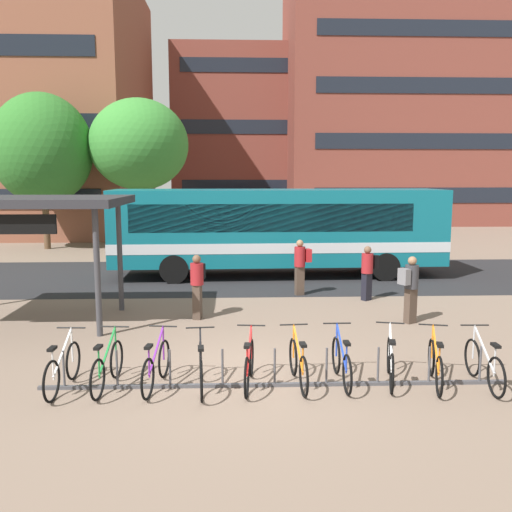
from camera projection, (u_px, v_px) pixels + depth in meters
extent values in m
plane|color=#7A6656|center=(246.00, 374.00, 10.31)|extent=(200.00, 200.00, 0.00)
cube|color=#232326|center=(240.00, 276.00, 20.30)|extent=(80.00, 7.20, 0.01)
cube|color=#0F6070|center=(278.00, 226.00, 20.08)|extent=(12.06, 2.84, 2.70)
cube|color=silver|center=(278.00, 244.00, 20.18)|extent=(12.08, 2.86, 0.36)
cube|color=black|center=(424.00, 195.00, 20.26)|extent=(1.05, 2.32, 0.40)
cube|color=black|center=(437.00, 218.00, 20.42)|extent=(0.13, 2.19, 1.40)
cube|color=black|center=(267.00, 213.00, 21.23)|extent=(9.84, 0.29, 0.97)
cube|color=black|center=(273.00, 218.00, 18.77)|extent=(9.84, 0.29, 0.97)
cylinder|color=black|center=(368.00, 257.00, 21.66)|extent=(1.01, 0.32, 1.00)
cylinder|color=black|center=(385.00, 267.00, 19.37)|extent=(1.01, 0.32, 1.00)
cylinder|color=black|center=(179.00, 259.00, 21.18)|extent=(1.01, 0.32, 1.00)
cylinder|color=black|center=(174.00, 269.00, 18.90)|extent=(1.01, 0.32, 1.00)
cube|color=#47474C|center=(275.00, 385.00, 9.71)|extent=(8.30, 0.13, 0.06)
cylinder|color=#47474C|center=(64.00, 370.00, 9.54)|extent=(0.04, 0.04, 0.70)
cylinder|color=#47474C|center=(117.00, 369.00, 9.57)|extent=(0.04, 0.04, 0.70)
cylinder|color=#47474C|center=(170.00, 369.00, 9.60)|extent=(0.04, 0.04, 0.70)
cylinder|color=#47474C|center=(222.00, 368.00, 9.63)|extent=(0.04, 0.04, 0.70)
cylinder|color=#47474C|center=(275.00, 367.00, 9.66)|extent=(0.04, 0.04, 0.70)
cylinder|color=#47474C|center=(327.00, 367.00, 9.69)|extent=(0.04, 0.04, 0.70)
cylinder|color=#47474C|center=(378.00, 366.00, 9.72)|extent=(0.04, 0.04, 0.70)
cylinder|color=#47474C|center=(429.00, 366.00, 9.76)|extent=(0.04, 0.04, 0.70)
cylinder|color=#47474C|center=(480.00, 365.00, 9.79)|extent=(0.04, 0.04, 0.70)
torus|color=black|center=(73.00, 361.00, 10.01)|extent=(0.09, 0.71, 0.70)
torus|color=black|center=(51.00, 381.00, 9.00)|extent=(0.09, 0.71, 0.70)
cube|color=silver|center=(62.00, 353.00, 9.48)|extent=(0.09, 0.92, 0.58)
cylinder|color=silver|center=(53.00, 364.00, 9.06)|extent=(0.03, 0.03, 0.55)
cube|color=black|center=(52.00, 349.00, 9.03)|extent=(0.11, 0.23, 0.05)
cylinder|color=silver|center=(72.00, 344.00, 9.95)|extent=(0.03, 0.03, 0.65)
cylinder|color=black|center=(71.00, 328.00, 9.90)|extent=(0.52, 0.06, 0.03)
torus|color=black|center=(117.00, 359.00, 10.09)|extent=(0.11, 0.70, 0.70)
torus|color=black|center=(97.00, 380.00, 9.08)|extent=(0.11, 0.70, 0.70)
cube|color=#1E7F38|center=(107.00, 351.00, 9.56)|extent=(0.12, 0.92, 0.58)
cylinder|color=#1E7F38|center=(99.00, 362.00, 9.14)|extent=(0.03, 0.03, 0.55)
cube|color=black|center=(98.00, 347.00, 9.10)|extent=(0.12, 0.23, 0.05)
cylinder|color=#1E7F38|center=(116.00, 343.00, 10.02)|extent=(0.04, 0.04, 0.65)
cylinder|color=black|center=(115.00, 327.00, 9.98)|extent=(0.52, 0.08, 0.03)
torus|color=black|center=(164.00, 359.00, 10.12)|extent=(0.14, 0.70, 0.70)
torus|color=black|center=(148.00, 379.00, 9.11)|extent=(0.14, 0.70, 0.70)
cube|color=#702893|center=(156.00, 351.00, 9.59)|extent=(0.16, 0.92, 0.58)
cylinder|color=#702893|center=(149.00, 362.00, 9.17)|extent=(0.03, 0.03, 0.55)
cube|color=black|center=(149.00, 347.00, 9.13)|extent=(0.13, 0.23, 0.05)
cylinder|color=#702893|center=(163.00, 343.00, 10.05)|extent=(0.04, 0.04, 0.65)
cylinder|color=black|center=(163.00, 326.00, 10.00)|extent=(0.52, 0.10, 0.03)
torus|color=black|center=(201.00, 360.00, 10.03)|extent=(0.09, 0.71, 0.70)
torus|color=black|center=(201.00, 381.00, 9.02)|extent=(0.09, 0.71, 0.70)
cube|color=black|center=(201.00, 352.00, 9.50)|extent=(0.10, 0.92, 0.58)
cylinder|color=black|center=(201.00, 364.00, 9.08)|extent=(0.03, 0.03, 0.55)
cube|color=black|center=(201.00, 348.00, 9.05)|extent=(0.12, 0.23, 0.05)
cylinder|color=black|center=(200.00, 344.00, 9.96)|extent=(0.03, 0.03, 0.65)
cylinder|color=black|center=(200.00, 328.00, 9.92)|extent=(0.52, 0.07, 0.03)
torus|color=black|center=(251.00, 358.00, 10.17)|extent=(0.12, 0.70, 0.70)
torus|color=black|center=(247.00, 378.00, 9.17)|extent=(0.12, 0.70, 0.70)
cube|color=red|center=(249.00, 350.00, 9.64)|extent=(0.13, 0.92, 0.58)
cylinder|color=red|center=(247.00, 361.00, 9.23)|extent=(0.03, 0.03, 0.55)
cube|color=black|center=(247.00, 346.00, 9.19)|extent=(0.12, 0.23, 0.05)
cylinder|color=red|center=(251.00, 342.00, 10.11)|extent=(0.04, 0.04, 0.65)
cylinder|color=black|center=(251.00, 325.00, 10.06)|extent=(0.52, 0.08, 0.03)
torus|color=black|center=(293.00, 357.00, 10.22)|extent=(0.09, 0.71, 0.70)
torus|color=black|center=(304.00, 377.00, 9.22)|extent=(0.09, 0.71, 0.70)
cube|color=orange|center=(298.00, 349.00, 9.70)|extent=(0.09, 0.92, 0.58)
cylinder|color=orange|center=(303.00, 360.00, 9.28)|extent=(0.03, 0.03, 0.55)
cube|color=black|center=(303.00, 345.00, 9.24)|extent=(0.11, 0.23, 0.05)
cylinder|color=orange|center=(294.00, 341.00, 10.16)|extent=(0.03, 0.03, 0.65)
cylinder|color=black|center=(294.00, 325.00, 10.11)|extent=(0.52, 0.06, 0.03)
torus|color=black|center=(336.00, 355.00, 10.31)|extent=(0.05, 0.70, 0.70)
torus|color=black|center=(347.00, 375.00, 9.30)|extent=(0.05, 0.70, 0.70)
cube|color=#1E3DB2|center=(342.00, 347.00, 9.78)|extent=(0.03, 0.92, 0.58)
cylinder|color=#1E3DB2|center=(346.00, 358.00, 9.36)|extent=(0.03, 0.03, 0.55)
cube|color=black|center=(347.00, 343.00, 9.33)|extent=(0.10, 0.22, 0.05)
cylinder|color=#1E3DB2|center=(337.00, 339.00, 10.25)|extent=(0.03, 0.03, 0.65)
cylinder|color=black|center=(337.00, 323.00, 10.20)|extent=(0.52, 0.03, 0.03)
torus|color=black|center=(389.00, 355.00, 10.34)|extent=(0.20, 0.70, 0.70)
torus|color=black|center=(392.00, 374.00, 9.35)|extent=(0.20, 0.70, 0.70)
cube|color=silver|center=(391.00, 347.00, 9.82)|extent=(0.24, 0.90, 0.58)
cylinder|color=silver|center=(392.00, 357.00, 9.41)|extent=(0.04, 0.04, 0.55)
cube|color=black|center=(393.00, 342.00, 9.37)|extent=(0.15, 0.24, 0.05)
cylinder|color=silver|center=(390.00, 339.00, 10.28)|extent=(0.04, 0.04, 0.65)
cylinder|color=black|center=(390.00, 323.00, 10.23)|extent=(0.51, 0.15, 0.03)
torus|color=black|center=(431.00, 357.00, 10.20)|extent=(0.20, 0.70, 0.70)
torus|color=black|center=(439.00, 377.00, 9.21)|extent=(0.20, 0.70, 0.70)
cube|color=orange|center=(436.00, 349.00, 9.68)|extent=(0.23, 0.90, 0.58)
cylinder|color=orange|center=(439.00, 360.00, 9.27)|extent=(0.04, 0.04, 0.55)
cube|color=black|center=(440.00, 345.00, 9.23)|extent=(0.15, 0.24, 0.05)
cylinder|color=orange|center=(432.00, 341.00, 10.14)|extent=(0.04, 0.04, 0.65)
cylinder|color=black|center=(433.00, 325.00, 10.09)|extent=(0.51, 0.14, 0.03)
torus|color=black|center=(472.00, 358.00, 10.18)|extent=(0.07, 0.71, 0.70)
torus|color=black|center=(496.00, 378.00, 9.18)|extent=(0.07, 0.71, 0.70)
cube|color=#B7BABF|center=(484.00, 350.00, 9.65)|extent=(0.06, 0.92, 0.58)
cylinder|color=#B7BABF|center=(495.00, 360.00, 9.24)|extent=(0.03, 0.03, 0.55)
cube|color=black|center=(496.00, 345.00, 9.20)|extent=(0.11, 0.22, 0.05)
cylinder|color=#B7BABF|center=(474.00, 342.00, 10.12)|extent=(0.03, 0.03, 0.65)
cylinder|color=black|center=(475.00, 325.00, 10.07)|extent=(0.52, 0.05, 0.03)
cylinder|color=#38383D|center=(97.00, 273.00, 12.55)|extent=(0.14, 0.14, 2.98)
cylinder|color=#38383D|center=(120.00, 257.00, 14.99)|extent=(0.14, 0.14, 2.98)
cube|color=#28282D|center=(13.00, 201.00, 13.45)|extent=(5.40, 3.29, 0.20)
cube|color=#47382D|center=(197.00, 302.00, 14.20)|extent=(0.25, 0.30, 0.91)
cylinder|color=maroon|center=(197.00, 274.00, 14.10)|extent=(0.40, 0.40, 0.56)
sphere|color=brown|center=(197.00, 259.00, 14.04)|extent=(0.22, 0.22, 0.22)
cube|color=black|center=(200.00, 271.00, 14.35)|extent=(0.31, 0.23, 0.40)
cube|color=black|center=(367.00, 287.00, 16.35)|extent=(0.33, 0.31, 0.83)
cylinder|color=maroon|center=(367.00, 263.00, 16.24)|extent=(0.47, 0.47, 0.59)
sphere|color=brown|center=(368.00, 250.00, 16.18)|extent=(0.22, 0.22, 0.22)
cube|color=black|center=(373.00, 262.00, 16.39)|extent=(0.31, 0.33, 0.40)
cube|color=#47382D|center=(299.00, 281.00, 17.06)|extent=(0.30, 0.26, 0.90)
cylinder|color=maroon|center=(300.00, 257.00, 16.95)|extent=(0.41, 0.41, 0.62)
sphere|color=#936B4C|center=(300.00, 243.00, 16.89)|extent=(0.22, 0.22, 0.22)
cube|color=#B21E23|center=(308.00, 255.00, 17.02)|extent=(0.24, 0.32, 0.40)
cube|color=#47382D|center=(410.00, 306.00, 13.81)|extent=(0.32, 0.30, 0.90)
cylinder|color=#333338|center=(412.00, 277.00, 13.70)|extent=(0.46, 0.46, 0.59)
sphere|color=#936B4C|center=(412.00, 261.00, 13.64)|extent=(0.22, 0.22, 0.22)
cube|color=slate|center=(404.00, 277.00, 13.57)|extent=(0.29, 0.33, 0.40)
cylinder|color=brown|center=(141.00, 215.00, 28.24)|extent=(0.32, 0.32, 3.30)
ellipsoid|color=#388433|center=(139.00, 144.00, 27.72)|extent=(4.99, 4.99, 4.60)
cylinder|color=brown|center=(46.00, 223.00, 27.64)|extent=(0.32, 0.32, 2.66)
ellipsoid|color=#2D7028|center=(42.00, 149.00, 27.10)|extent=(4.92, 4.92, 5.49)
cube|color=brown|center=(10.00, 108.00, 35.77)|extent=(16.69, 13.82, 16.13)
cube|color=brown|center=(442.00, 101.00, 43.18)|extent=(24.56, 10.06, 19.04)
cube|color=black|center=(464.00, 195.00, 39.24)|extent=(21.61, 0.06, 1.10)
cube|color=black|center=(467.00, 141.00, 38.68)|extent=(21.61, 0.06, 1.10)
cube|color=black|center=(470.00, 86.00, 38.13)|extent=(21.61, 0.06, 1.10)
cube|color=black|center=(473.00, 28.00, 37.57)|extent=(21.61, 0.06, 1.10)
cube|color=brown|center=(257.00, 138.00, 48.99)|extent=(14.17, 12.18, 13.99)
cube|color=black|center=(261.00, 187.00, 43.56)|extent=(12.47, 0.06, 1.10)
cube|color=black|center=(261.00, 127.00, 42.88)|extent=(12.47, 0.06, 1.10)
cube|color=black|center=(261.00, 65.00, 42.19)|extent=(12.47, 0.06, 1.10)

